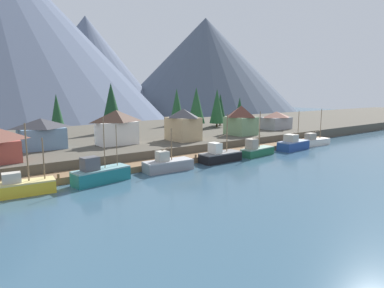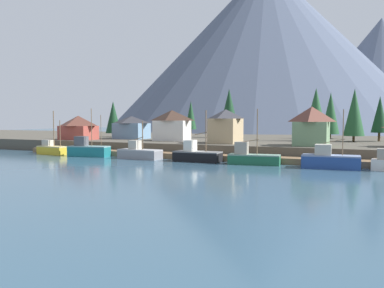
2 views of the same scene
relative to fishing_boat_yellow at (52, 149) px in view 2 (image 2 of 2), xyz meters
The scene contains 23 objects.
ground_plane 39.26m from the fishing_boat_yellow, 33.61° to the left, with size 400.00×400.00×1.00m, color #335166.
dock 32.89m from the fishing_boat_yellow, ahead, with size 80.00×4.00×1.60m.
shoreline_bank 46.95m from the fishing_boat_yellow, 45.90° to the left, with size 400.00×56.00×2.50m, color #4C473D.
mountain_west_peak 141.25m from the fishing_boat_yellow, 85.17° to the left, with size 160.77×160.77×84.70m, color #4C566B.
mountain_central_peak 171.02m from the fishing_boat_yellow, 67.54° to the left, with size 90.79×90.79×57.66m, color slate.
fishing_boat_yellow is the anchor object (origin of this frame).
fishing_boat_teal 9.71m from the fishing_boat_yellow, ahead, with size 8.41×3.94×9.38m.
fishing_boat_grey 21.31m from the fishing_boat_yellow, ahead, with size 8.32×3.38×6.96m.
fishing_boat_black 32.82m from the fishing_boat_yellow, ahead, with size 8.21×3.19×8.81m.
fishing_boat_green 42.65m from the fishing_boat_yellow, ahead, with size 8.42×3.45×8.95m.
fishing_boat_blue 54.51m from the fishing_boat_yellow, ahead, with size 8.36×3.65×8.73m.
house_blue 21.07m from the fishing_boat_yellow, 71.09° to the left, with size 7.88×6.20×5.59m.
house_green 51.92m from the fishing_boat_yellow, 13.33° to the left, with size 6.09×6.75×7.08m.
house_tan 36.25m from the fishing_boat_yellow, 20.76° to the left, with size 5.57×7.11×6.78m.
house_white 25.81m from the fishing_boat_yellow, 38.80° to the left, with size 7.97×4.49×6.82m.
house_red 11.91m from the fishing_boat_yellow, 102.46° to the left, with size 8.07×5.90×5.63m.
conifer_near_left 70.16m from the fishing_boat_yellow, 27.63° to the left, with size 3.41×3.41×9.80m.
conifer_near_right 26.61m from the fishing_boat_yellow, 96.95° to the left, with size 4.12×4.12×9.68m.
conifer_mid_right 44.41m from the fishing_boat_yellow, 52.11° to the left, with size 5.43×5.43×12.63m.
conifer_back_left 41.06m from the fishing_boat_yellow, 69.20° to the left, with size 3.18×3.18×9.92m.
conifer_back_right 65.74m from the fishing_boat_yellow, 38.54° to the left, with size 4.35×4.35×11.44m.
conifer_centre 63.96m from the fishing_boat_yellow, 26.44° to the left, with size 4.30×4.30×11.32m.
conifer_far_left 57.11m from the fishing_boat_yellow, 29.80° to the left, with size 4.82×4.82×11.66m.
Camera 2 is at (26.88, -62.21, 7.28)m, focal length 36.09 mm.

